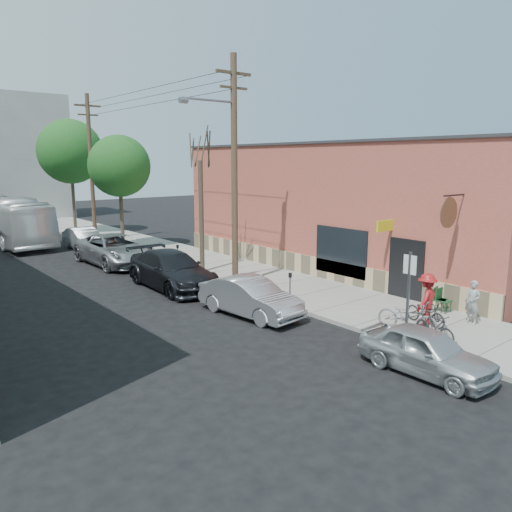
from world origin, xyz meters
TOP-DOWN VIEW (x-y plane):
  - ground at (0.00, 0.00)m, footprint 120.00×120.00m
  - sidewalk at (4.25, 11.00)m, footprint 4.50×58.00m
  - cafe_building at (8.99, 4.99)m, footprint 6.60×20.20m
  - sign_post at (2.35, -3.85)m, footprint 0.07×0.45m
  - parking_meter_near at (2.25, 1.39)m, footprint 0.14×0.14m
  - parking_meter_far at (2.25, 9.97)m, footprint 0.14×0.14m
  - utility_pole_near at (2.39, 5.24)m, footprint 3.57×0.28m
  - utility_pole_far at (2.45, 21.65)m, footprint 1.80×0.28m
  - tree_bare at (2.80, 8.49)m, footprint 0.24×0.24m
  - tree_leafy_mid at (2.80, 17.86)m, footprint 3.90×3.90m
  - tree_leafy_far at (2.80, 26.53)m, footprint 4.87×4.87m
  - patio_chair_a at (5.90, -3.06)m, footprint 0.52×0.52m
  - patio_chair_b at (5.94, -2.88)m, footprint 0.61×0.61m
  - patron_grey at (5.41, -4.40)m, footprint 0.43×0.60m
  - cyclist at (4.08, -3.44)m, footprint 1.26×0.86m
  - cyclist_bike at (4.08, -3.44)m, footprint 0.87×1.74m
  - parked_bike_a at (2.78, -4.57)m, footprint 0.77×1.64m
  - parked_bike_b at (2.92, -3.50)m, footprint 1.09×2.15m
  - car_0 at (0.80, -5.52)m, footprint 1.54×3.77m
  - car_1 at (0.36, 1.55)m, footprint 1.95×4.45m
  - car_2 at (0.21, 7.05)m, footprint 2.50×5.76m
  - car_3 at (0.41, 13.60)m, footprint 2.88×6.10m
  - car_4 at (0.80, 19.32)m, footprint 1.60×4.39m
  - bus at (-2.29, 24.98)m, footprint 3.07×11.69m

SIDE VIEW (x-z plane):
  - ground at x=0.00m, z-range 0.00..0.00m
  - sidewalk at x=4.25m, z-range 0.00..0.15m
  - cyclist_bike at x=4.08m, z-range 0.15..1.03m
  - patio_chair_a at x=5.90m, z-range 0.15..1.03m
  - patio_chair_b at x=5.94m, z-range 0.15..1.03m
  - parked_bike_a at x=2.78m, z-range 0.15..1.10m
  - car_0 at x=0.80m, z-range 0.00..1.28m
  - parked_bike_b at x=2.92m, z-range 0.15..1.23m
  - car_1 at x=0.36m, z-range 0.00..1.42m
  - car_4 at x=0.80m, z-range 0.00..1.44m
  - car_2 at x=0.21m, z-range 0.00..1.65m
  - car_3 at x=0.41m, z-range 0.00..1.69m
  - patron_grey at x=5.41m, z-range 0.15..1.68m
  - parking_meter_near at x=2.25m, z-range 0.36..1.60m
  - parking_meter_far at x=2.25m, z-range 0.36..1.60m
  - cyclist at x=4.08m, z-range 0.15..1.95m
  - bus at x=-2.29m, z-range 0.00..3.23m
  - sign_post at x=2.35m, z-range 0.43..3.23m
  - tree_bare at x=2.80m, z-range 0.15..5.72m
  - cafe_building at x=8.99m, z-range 0.00..6.61m
  - utility_pole_far at x=2.45m, z-range 0.34..10.34m
  - tree_leafy_mid at x=2.80m, z-range 1.77..8.95m
  - utility_pole_near at x=2.39m, z-range 0.41..10.41m
  - tree_leafy_far at x=2.80m, z-range 2.04..10.72m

